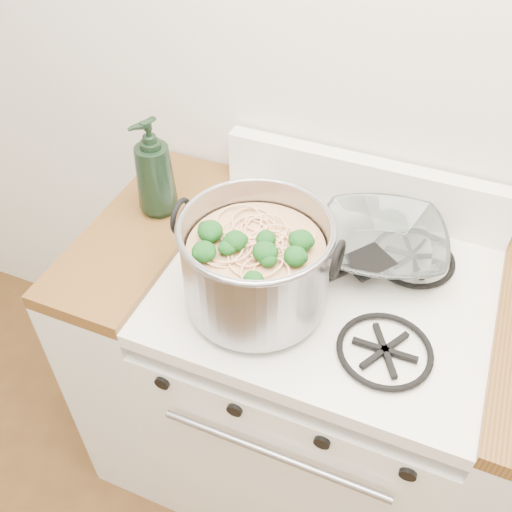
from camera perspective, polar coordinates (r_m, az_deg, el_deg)
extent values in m
plane|color=silver|center=(1.38, 13.32, 20.04)|extent=(3.60, 0.00, 3.60)
cube|color=white|center=(1.76, 5.76, -13.88)|extent=(0.76, 0.65, 0.81)
cube|color=white|center=(1.38, 7.14, -3.32)|extent=(0.76, 0.65, 0.04)
cube|color=black|center=(1.60, 2.00, -22.47)|extent=(0.58, 0.02, 0.46)
cube|color=black|center=(1.36, 7.25, -2.40)|extent=(0.60, 0.56, 0.02)
cylinder|color=black|center=(1.35, -9.17, -12.13)|extent=(0.04, 0.03, 0.04)
cylinder|color=black|center=(1.29, -1.99, -14.81)|extent=(0.04, 0.03, 0.04)
cylinder|color=black|center=(1.26, 6.75, -17.68)|extent=(0.04, 0.03, 0.04)
cylinder|color=black|center=(1.26, 15.03, -19.98)|extent=(0.04, 0.03, 0.04)
cube|color=silver|center=(1.85, -9.27, -8.14)|extent=(0.25, 0.65, 0.88)
cube|color=#583615|center=(1.52, -11.22, 2.57)|extent=(0.25, 0.65, 0.04)
cylinder|color=gray|center=(1.22, 0.00, -0.71)|extent=(0.32, 0.32, 0.21)
torus|color=gray|center=(1.15, 0.00, 2.89)|extent=(0.33, 0.33, 0.01)
torus|color=black|center=(1.23, -7.53, 3.98)|extent=(0.01, 0.08, 0.08)
torus|color=black|center=(1.13, 8.16, -0.34)|extent=(0.01, 0.08, 0.08)
cylinder|color=tan|center=(1.24, 0.00, -1.65)|extent=(0.29, 0.29, 0.15)
sphere|color=#134714|center=(1.17, 0.00, 1.60)|extent=(0.04, 0.04, 0.04)
sphere|color=#134714|center=(1.17, 0.00, 1.60)|extent=(0.04, 0.04, 0.04)
sphere|color=#134714|center=(1.17, 0.00, 1.60)|extent=(0.04, 0.04, 0.04)
sphere|color=#134714|center=(1.17, 0.00, 1.60)|extent=(0.04, 0.04, 0.04)
sphere|color=#134714|center=(1.17, 0.00, 1.60)|extent=(0.04, 0.04, 0.04)
sphere|color=#134714|center=(1.17, 0.00, 1.60)|extent=(0.04, 0.04, 0.04)
sphere|color=#134714|center=(1.17, 0.00, 1.60)|extent=(0.04, 0.04, 0.04)
sphere|color=#134714|center=(1.17, 0.00, 1.60)|extent=(0.04, 0.04, 0.04)
sphere|color=#134714|center=(1.17, 0.00, 1.60)|extent=(0.04, 0.04, 0.04)
sphere|color=#134714|center=(1.17, 0.00, 1.60)|extent=(0.04, 0.04, 0.04)
imported|color=white|center=(1.41, 12.40, 0.64)|extent=(0.15, 0.15, 0.03)
imported|color=black|center=(1.47, -10.18, 8.69)|extent=(0.14, 0.14, 0.27)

